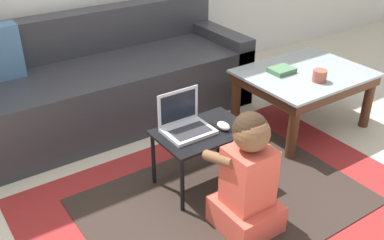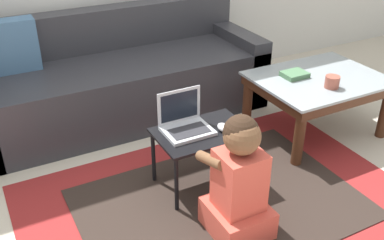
% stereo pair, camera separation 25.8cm
% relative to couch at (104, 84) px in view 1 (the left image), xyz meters
% --- Properties ---
extents(ground_plane, '(16.00, 16.00, 0.00)m').
position_rel_couch_xyz_m(ground_plane, '(0.05, -1.21, -0.29)').
color(ground_plane, beige).
extents(area_rug, '(2.19, 1.51, 0.01)m').
position_rel_couch_xyz_m(area_rug, '(0.13, -1.32, -0.28)').
color(area_rug, maroon).
rests_on(area_rug, ground_plane).
extents(couch, '(2.19, 0.80, 0.82)m').
position_rel_couch_xyz_m(couch, '(0.00, 0.00, 0.00)').
color(couch, '#2D2D33').
rests_on(couch, ground_plane).
extents(coffee_table, '(0.88, 0.69, 0.43)m').
position_rel_couch_xyz_m(coffee_table, '(1.16, -0.91, 0.07)').
color(coffee_table, gray).
rests_on(coffee_table, ground_plane).
extents(laptop_desk, '(0.54, 0.36, 0.37)m').
position_rel_couch_xyz_m(laptop_desk, '(0.13, -1.10, 0.04)').
color(laptop_desk, black).
rests_on(laptop_desk, ground_plane).
extents(laptop, '(0.27, 0.22, 0.23)m').
position_rel_couch_xyz_m(laptop, '(0.05, -1.04, 0.12)').
color(laptop, '#B7BCC6').
rests_on(laptop, laptop_desk).
extents(computer_mouse, '(0.06, 0.10, 0.04)m').
position_rel_couch_xyz_m(computer_mouse, '(0.24, -1.15, 0.10)').
color(computer_mouse, silver).
rests_on(computer_mouse, laptop_desk).
extents(person_seated, '(0.29, 0.39, 0.69)m').
position_rel_couch_xyz_m(person_seated, '(0.09, -1.54, 0.03)').
color(person_seated, '#CC4C3D').
rests_on(person_seated, ground_plane).
extents(cup_on_table, '(0.10, 0.10, 0.08)m').
position_rel_couch_xyz_m(cup_on_table, '(1.11, -1.08, 0.18)').
color(cup_on_table, '#994C3D').
rests_on(cup_on_table, coffee_table).
extents(book_on_table, '(0.17, 0.14, 0.03)m').
position_rel_couch_xyz_m(book_on_table, '(1.01, -0.83, 0.16)').
color(book_on_table, '#47704C').
rests_on(book_on_table, coffee_table).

